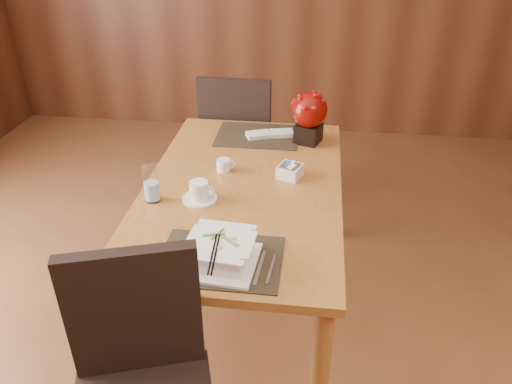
# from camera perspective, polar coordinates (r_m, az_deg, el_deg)

# --- Properties ---
(dining_table) EXTENTS (0.90, 1.50, 0.75)m
(dining_table) POSITION_cam_1_polar(r_m,az_deg,el_deg) (2.34, -1.49, -1.29)
(dining_table) COLOR #AC6C2F
(dining_table) RESTS_ON ground
(placemat_near) EXTENTS (0.45, 0.33, 0.01)m
(placemat_near) POSITION_cam_1_polar(r_m,az_deg,el_deg) (1.84, -4.09, -7.71)
(placemat_near) COLOR black
(placemat_near) RESTS_ON dining_table
(placemat_far) EXTENTS (0.45, 0.33, 0.01)m
(placemat_far) POSITION_cam_1_polar(r_m,az_deg,el_deg) (2.78, 0.17, 6.48)
(placemat_far) COLOR black
(placemat_far) RESTS_ON dining_table
(soup_setting) EXTENTS (0.28, 0.28, 0.10)m
(soup_setting) POSITION_cam_1_polar(r_m,az_deg,el_deg) (1.80, -4.07, -6.91)
(soup_setting) COLOR white
(soup_setting) RESTS_ON dining_table
(coffee_cup) EXTENTS (0.16, 0.16, 0.09)m
(coffee_cup) POSITION_cam_1_polar(r_m,az_deg,el_deg) (2.18, -6.51, -0.02)
(coffee_cup) COLOR white
(coffee_cup) RESTS_ON dining_table
(water_glass) EXTENTS (0.10, 0.10, 0.16)m
(water_glass) POSITION_cam_1_polar(r_m,az_deg,el_deg) (2.19, -11.87, 0.95)
(water_glass) COLOR white
(water_glass) RESTS_ON dining_table
(creamer_jug) EXTENTS (0.10, 0.10, 0.06)m
(creamer_jug) POSITION_cam_1_polar(r_m,az_deg,el_deg) (2.41, -3.76, 3.08)
(creamer_jug) COLOR white
(creamer_jug) RESTS_ON dining_table
(sugar_caddy) EXTENTS (0.13, 0.13, 0.06)m
(sugar_caddy) POSITION_cam_1_polar(r_m,az_deg,el_deg) (2.35, 3.89, 2.38)
(sugar_caddy) COLOR white
(sugar_caddy) RESTS_ON dining_table
(berry_decor) EXTENTS (0.19, 0.19, 0.28)m
(berry_decor) POSITION_cam_1_polar(r_m,az_deg,el_deg) (2.66, 6.12, 8.76)
(berry_decor) COLOR black
(berry_decor) RESTS_ON dining_table
(napkins_far) EXTENTS (0.27, 0.16, 0.02)m
(napkins_far) POSITION_cam_1_polar(r_m,az_deg,el_deg) (2.76, 1.80, 6.66)
(napkins_far) COLOR white
(napkins_far) RESTS_ON dining_table
(bread_plate) EXTENTS (0.16, 0.16, 0.01)m
(bread_plate) POSITION_cam_1_polar(r_m,az_deg,el_deg) (1.82, -13.65, -9.11)
(bread_plate) COLOR white
(bread_plate) RESTS_ON dining_table
(near_chair) EXTENTS (0.57, 0.57, 0.98)m
(near_chair) POSITION_cam_1_polar(r_m,az_deg,el_deg) (1.77, -13.04, -20.03)
(near_chair) COLOR black
(near_chair) RESTS_ON ground
(far_chair) EXTENTS (0.47, 0.47, 0.98)m
(far_chair) POSITION_cam_1_polar(r_m,az_deg,el_deg) (3.22, -2.01, 6.15)
(far_chair) COLOR black
(far_chair) RESTS_ON ground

